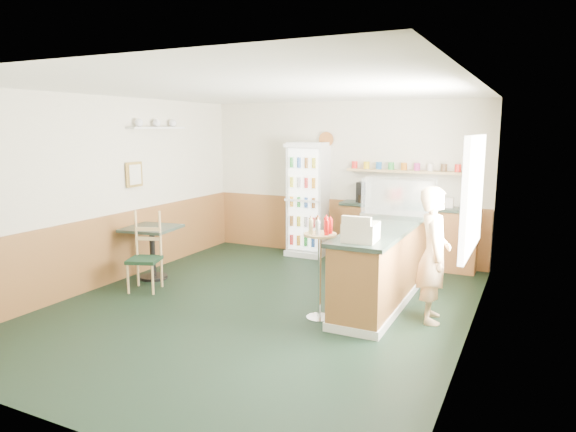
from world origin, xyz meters
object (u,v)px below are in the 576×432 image
Objects in this scene: shopkeeper at (434,255)px; cafe_chair at (148,249)px; condiment_stand at (320,254)px; cash_register at (361,232)px; drinks_fridge at (308,199)px; display_case at (399,198)px; cafe_table at (152,242)px.

cafe_chair is at bearing 83.28° from shopkeeper.
shopkeeper is at bearing -12.48° from cafe_chair.
cash_register is at bearing -4.96° from condiment_stand.
drinks_fridge is at bearing 116.54° from condiment_stand.
display_case is at bearing 7.46° from cafe_chair.
condiment_stand is 2.93m from cafe_table.
cash_register is at bearing -7.97° from cafe_table.
shopkeeper is (0.70, -1.12, -0.49)m from display_case.
cafe_chair is at bearing 175.25° from cash_register.
cafe_table is at bearing 171.50° from condiment_stand.
condiment_stand is 2.62m from cafe_chair.
drinks_fridge is 1.82× the size of cafe_chair.
drinks_fridge is at bearing 120.28° from cash_register.
condiment_stand is at bearing -8.50° from cafe_table.
cash_register is at bearing -56.18° from drinks_fridge.
cafe_table is 0.74× the size of cafe_chair.
cash_register is at bearing 115.11° from shopkeeper.
drinks_fridge is at bearing 57.88° from cafe_table.
cash_register is at bearing -21.31° from cafe_chair.
drinks_fridge is 1.26× the size of shopkeeper.
cash_register is (1.91, -2.85, 0.11)m from drinks_fridge.
condiment_stand reaches higher than cafe_table.
cafe_table is at bearing -122.12° from drinks_fridge.
cafe_chair is at bearing 179.53° from condiment_stand.
cafe_chair is (-1.21, -2.78, -0.43)m from drinks_fridge.
cafe_table is at bearing 104.63° from cafe_chair.
cash_register reaches higher than cafe_chair.
cash_register is 0.31× the size of condiment_stand.
cash_register reaches higher than condiment_stand.
drinks_fridge reaches higher than condiment_stand.
display_case is 1.40m from shopkeeper.
cash_register is 0.96m from shopkeeper.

